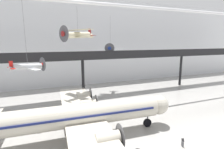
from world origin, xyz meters
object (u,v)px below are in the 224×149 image
at_px(suspended_plane_white_twin, 110,48).
at_px(info_sign_pedestal, 183,143).
at_px(suspended_plane_cream_biplane, 78,35).
at_px(airliner_silver_main, 78,116).
at_px(suspended_plane_silver_racer, 28,67).

height_order(suspended_plane_white_twin, info_sign_pedestal, suspended_plane_white_twin).
height_order(suspended_plane_cream_biplane, info_sign_pedestal, suspended_plane_cream_biplane).
relative_size(airliner_silver_main, info_sign_pedestal, 26.51).
height_order(airliner_silver_main, suspended_plane_cream_biplane, suspended_plane_cream_biplane).
relative_size(suspended_plane_cream_biplane, info_sign_pedestal, 6.44).
bearing_deg(suspended_plane_white_twin, suspended_plane_silver_racer, -33.11).
height_order(airliner_silver_main, suspended_plane_silver_racer, suspended_plane_silver_racer).
xyz_separation_m(suspended_plane_cream_biplane, suspended_plane_silver_racer, (-8.80, -3.45, -5.20)).
distance_m(airliner_silver_main, suspended_plane_white_twin, 24.73).
xyz_separation_m(suspended_plane_cream_biplane, info_sign_pedestal, (9.53, -18.49, -14.12)).
relative_size(airliner_silver_main, suspended_plane_silver_racer, 2.98).
relative_size(suspended_plane_white_twin, info_sign_pedestal, 7.27).
xyz_separation_m(suspended_plane_white_twin, info_sign_pedestal, (-0.24, -26.58, -11.09)).
xyz_separation_m(airliner_silver_main, suspended_plane_silver_racer, (-6.18, 8.24, 6.01)).
relative_size(suspended_plane_silver_racer, info_sign_pedestal, 8.91).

